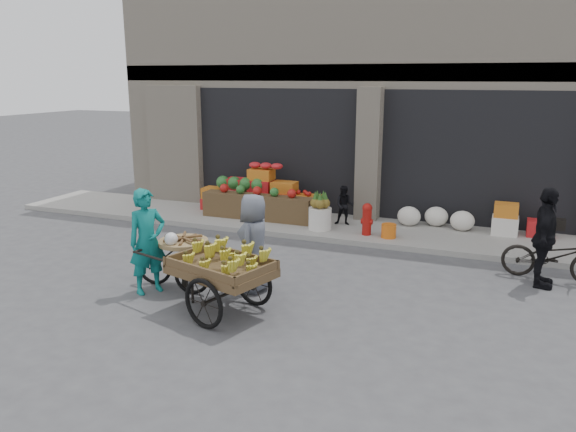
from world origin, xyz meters
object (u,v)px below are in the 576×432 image
at_px(banana_cart, 218,264).
at_px(pineapple_bin, 320,219).
at_px(orange_bucket, 389,231).
at_px(cyclist, 545,238).
at_px(bicycle, 553,256).
at_px(vendor_grey, 254,243).
at_px(vendor_woman, 147,241).
at_px(fire_hydrant, 367,218).
at_px(tricycle_cart, 183,255).
at_px(seated_person, 344,205).

bearing_deg(banana_cart, pineapple_bin, 106.13).
height_order(orange_bucket, cyclist, cyclist).
height_order(bicycle, cyclist, cyclist).
bearing_deg(cyclist, vendor_grey, 118.01).
relative_size(banana_cart, vendor_woman, 1.55).
bearing_deg(fire_hydrant, bicycle, -18.90).
bearing_deg(vendor_woman, bicycle, -32.72).
bearing_deg(tricycle_cart, fire_hydrant, 51.58).
distance_m(seated_person, banana_cart, 5.34).
bearing_deg(seated_person, vendor_woman, -121.24).
height_order(seated_person, vendor_grey, vendor_grey).
xyz_separation_m(orange_bucket, bicycle, (3.16, -1.20, 0.18)).
bearing_deg(vendor_grey, bicycle, 114.09).
bearing_deg(seated_person, tricycle_cart, -118.36).
xyz_separation_m(seated_person, bicycle, (4.36, -1.90, -0.13)).
bearing_deg(orange_bucket, bicycle, -20.85).
xyz_separation_m(tricycle_cart, vendor_grey, (1.17, 0.32, 0.26)).
bearing_deg(cyclist, seated_person, 65.57).
xyz_separation_m(pineapple_bin, cyclist, (4.56, -1.70, 0.50)).
relative_size(tricycle_cart, vendor_grey, 0.88).
distance_m(orange_bucket, banana_cart, 4.93).
bearing_deg(bicycle, vendor_woman, 120.63).
distance_m(fire_hydrant, seated_person, 0.96).
bearing_deg(seated_person, orange_bucket, -40.26).
bearing_deg(pineapple_bin, fire_hydrant, -2.60).
distance_m(tricycle_cart, vendor_grey, 1.25).
relative_size(orange_bucket, vendor_woman, 0.18).
xyz_separation_m(bicycle, cyclist, (-0.20, -0.40, 0.42)).
relative_size(tricycle_cart, cyclist, 0.84).
bearing_deg(fire_hydrant, tricycle_cart, -119.46).
relative_size(pineapple_bin, cyclist, 0.30).
bearing_deg(bicycle, seated_person, 70.96).
height_order(pineapple_bin, fire_hydrant, fire_hydrant).
bearing_deg(vendor_grey, fire_hydrant, 161.33).
bearing_deg(pineapple_bin, vendor_grey, -89.15).
bearing_deg(bicycle, pineapple_bin, 79.23).
xyz_separation_m(fire_hydrant, seated_person, (-0.70, 0.65, 0.08)).
relative_size(vendor_woman, tricycle_cart, 1.21).
distance_m(pineapple_bin, vendor_woman, 4.67).
xyz_separation_m(seated_person, vendor_grey, (-0.35, -4.26, 0.24)).
distance_m(pineapple_bin, bicycle, 4.93).
distance_m(vendor_woman, vendor_grey, 1.75).
distance_m(pineapple_bin, vendor_grey, 3.69).
height_order(fire_hydrant, bicycle, bicycle).
height_order(fire_hydrant, banana_cart, banana_cart).
distance_m(seated_person, cyclist, 4.76).
bearing_deg(tricycle_cart, vendor_woman, -144.85).
distance_m(pineapple_bin, cyclist, 4.89).
xyz_separation_m(banana_cart, vendor_woman, (-1.49, 0.33, 0.10)).
relative_size(fire_hydrant, bicycle, 0.41).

